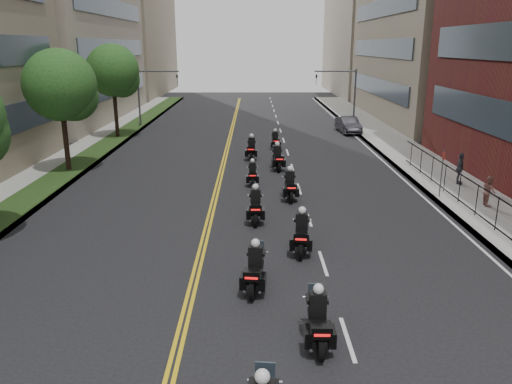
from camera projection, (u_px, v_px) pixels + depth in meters
sidewalk_right at (425, 167)px, 33.01m from camera, size 4.00×90.00×0.15m
sidewalk_left at (62, 167)px, 32.87m from camera, size 4.00×90.00×0.15m
grass_strip at (74, 166)px, 32.85m from camera, size 2.00×90.00×0.04m
building_right_far at (383, 11)px, 80.23m from camera, size 15.00×28.00×26.00m
building_left_far at (112, 11)px, 79.98m from camera, size 16.00×28.00×26.00m
iron_fence at (508, 222)px, 20.30m from camera, size 0.05×28.00×1.50m
street_trees at (24, 100)px, 25.31m from camera, size 4.40×38.40×7.98m
traffic_signal_right at (345, 89)px, 48.27m from camera, size 4.09×0.20×5.60m
traffic_signal_left at (148, 89)px, 48.16m from camera, size 4.09×0.20×5.60m
motorcycle_1 at (318, 321)px, 13.40m from camera, size 0.54×2.33×1.72m
motorcycle_2 at (255, 270)px, 16.43m from camera, size 0.70×2.36×1.74m
motorcycle_3 at (301, 234)px, 19.47m from camera, size 0.71×2.45×1.81m
motorcycle_4 at (255, 207)px, 22.84m from camera, size 0.54×2.38×1.76m
motorcycle_5 at (290, 186)px, 26.16m from camera, size 0.55×2.38×1.76m
motorcycle_6 at (252, 175)px, 28.88m from camera, size 0.48×2.07×1.53m
motorcycle_7 at (277, 159)px, 32.38m from camera, size 0.67×2.47×1.82m
motorcycle_8 at (252, 149)px, 35.36m from camera, size 0.59×2.45×1.81m
motorcycle_9 at (275, 141)px, 38.75m from camera, size 0.53×2.17×1.60m
parked_sedan at (348, 125)px, 46.07m from camera, size 1.87×4.57×1.47m
pedestrian_b at (489, 191)px, 24.62m from camera, size 0.61×0.76×1.50m
pedestrian_c at (460, 169)px, 28.43m from camera, size 0.86×1.14×1.80m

